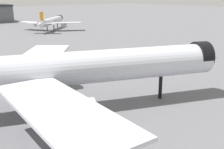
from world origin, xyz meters
name	(u,v)px	position (x,y,z in m)	size (l,w,h in m)	color
ground	(86,114)	(0.00, 0.00, 0.00)	(900.00, 900.00, 0.00)	slate
airliner_near_gate	(70,69)	(-0.92, 3.75, 8.28)	(64.89, 58.11, 18.79)	silver
airliner_far_taxiway	(51,21)	(59.15, 118.58, 5.40)	(36.85, 34.92, 12.26)	silver
traffic_cone_near_nose	(75,61)	(21.50, 35.89, 0.39)	(0.63, 0.63, 0.79)	#F2600C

